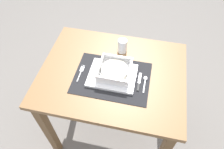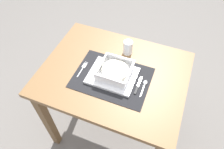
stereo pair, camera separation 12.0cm
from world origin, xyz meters
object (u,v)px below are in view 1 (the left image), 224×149
object	(u,v)px
butter_knife	(139,83)
drinking_glass	(122,47)
porridge_bowl	(115,71)
dining_table	(112,84)
spoon	(145,80)
fork	(81,71)

from	to	relation	value
butter_knife	drinking_glass	distance (m)	0.28
porridge_bowl	butter_knife	distance (m)	0.16
dining_table	butter_knife	world-z (taller)	butter_knife
dining_table	drinking_glass	size ratio (longest dim) A/B	9.38
dining_table	porridge_bowl	distance (m)	0.17
dining_table	spoon	size ratio (longest dim) A/B	7.33
dining_table	fork	xyz separation A→B (m)	(-0.18, -0.04, 0.13)
porridge_bowl	fork	xyz separation A→B (m)	(-0.20, -0.02, -0.04)
porridge_bowl	fork	size ratio (longest dim) A/B	1.37
butter_knife	spoon	bearing A→B (deg)	42.55
dining_table	butter_knife	xyz separation A→B (m)	(0.17, -0.05, 0.13)
porridge_bowl	spoon	xyz separation A→B (m)	(0.18, -0.00, -0.03)
dining_table	porridge_bowl	xyz separation A→B (m)	(0.02, -0.02, 0.16)
fork	spoon	xyz separation A→B (m)	(0.38, 0.01, 0.00)
fork	drinking_glass	bearing A→B (deg)	48.91
fork	butter_knife	world-z (taller)	butter_knife
spoon	drinking_glass	xyz separation A→B (m)	(-0.17, 0.21, 0.03)
fork	spoon	size ratio (longest dim) A/B	1.13
fork	drinking_glass	distance (m)	0.31
porridge_bowl	drinking_glass	distance (m)	0.21
fork	dining_table	bearing A→B (deg)	13.72
fork	spoon	world-z (taller)	spoon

